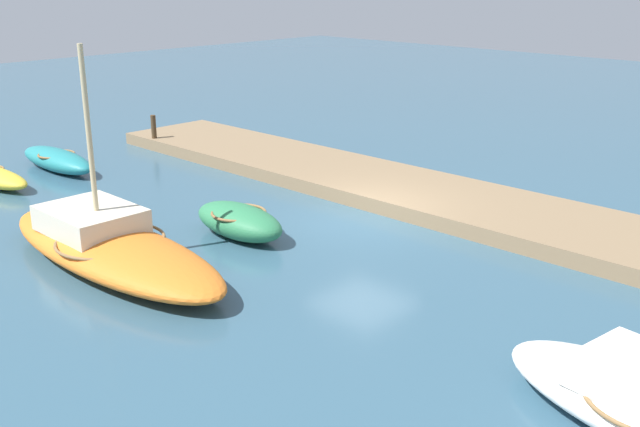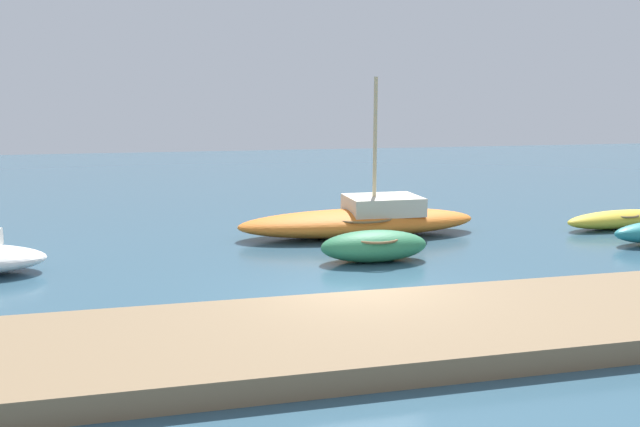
% 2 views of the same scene
% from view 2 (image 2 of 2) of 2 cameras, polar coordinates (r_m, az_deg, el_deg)
% --- Properties ---
extents(ground_plane, '(84.00, 84.00, 0.00)m').
position_cam_2_polar(ground_plane, '(14.04, 3.22, -7.66)').
color(ground_plane, '#33566B').
extents(dock_platform, '(25.51, 3.72, 0.41)m').
position_cam_2_polar(dock_platform, '(11.72, 6.78, -10.28)').
color(dock_platform, '#846B4C').
rests_on(dock_platform, ground_plane).
extents(sailboat_orange, '(7.73, 2.46, 4.96)m').
position_cam_2_polar(sailboat_orange, '(20.52, 3.73, -0.56)').
color(sailboat_orange, orange).
rests_on(sailboat_orange, ground_plane).
extents(rowboat_yellow, '(4.40, 1.64, 0.59)m').
position_cam_2_polar(rowboat_yellow, '(23.91, 24.99, -0.45)').
color(rowboat_yellow, gold).
rests_on(rowboat_yellow, ground_plane).
extents(dinghy_green, '(2.94, 1.43, 0.83)m').
position_cam_2_polar(dinghy_green, '(17.26, 4.81, -2.85)').
color(dinghy_green, '#2D7A4C').
rests_on(dinghy_green, ground_plane).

